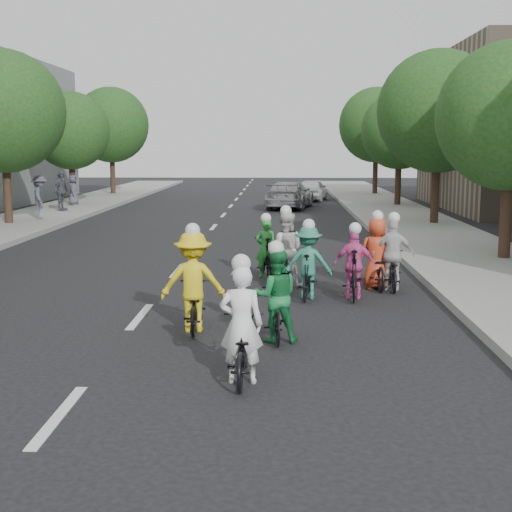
{
  "coord_description": "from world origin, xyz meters",
  "views": [
    {
      "loc": [
        2.62,
        -13.0,
        3.18
      ],
      "look_at": [
        2.15,
        1.09,
        1.0
      ],
      "focal_mm": 50.0,
      "sensor_mm": 36.0,
      "label": 1
    }
  ],
  "objects_px": {
    "cyclist_1": "(276,303)",
    "spectator_1": "(61,191)",
    "follow_car_lead": "(290,195)",
    "spectator_0": "(40,197)",
    "cyclist_5": "(266,254)",
    "spectator_2": "(73,190)",
    "cyclist_6": "(285,258)",
    "cyclist_0": "(242,341)",
    "cyclist_3": "(354,270)",
    "cyclist_2": "(194,290)",
    "cyclist_7": "(308,268)",
    "cyclist_4": "(376,261)",
    "cyclist_8": "(392,263)",
    "follow_car_trail": "(312,190)"
  },
  "relations": [
    {
      "from": "cyclist_5",
      "to": "cyclist_3",
      "type": "bearing_deg",
      "value": 119.13
    },
    {
      "from": "cyclist_3",
      "to": "spectator_1",
      "type": "distance_m",
      "value": 21.97
    },
    {
      "from": "cyclist_0",
      "to": "cyclist_2",
      "type": "distance_m",
      "value": 2.84
    },
    {
      "from": "cyclist_0",
      "to": "spectator_2",
      "type": "relative_size",
      "value": 1.13
    },
    {
      "from": "follow_car_lead",
      "to": "spectator_2",
      "type": "distance_m",
      "value": 11.25
    },
    {
      "from": "follow_car_trail",
      "to": "spectator_0",
      "type": "bearing_deg",
      "value": 57.34
    },
    {
      "from": "cyclist_3",
      "to": "cyclist_8",
      "type": "height_order",
      "value": "cyclist_8"
    },
    {
      "from": "cyclist_3",
      "to": "spectator_0",
      "type": "relative_size",
      "value": 0.99
    },
    {
      "from": "follow_car_trail",
      "to": "cyclist_2",
      "type": "bearing_deg",
      "value": 94.34
    },
    {
      "from": "cyclist_6",
      "to": "spectator_0",
      "type": "height_order",
      "value": "spectator_0"
    },
    {
      "from": "cyclist_6",
      "to": "spectator_0",
      "type": "relative_size",
      "value": 1.02
    },
    {
      "from": "follow_car_trail",
      "to": "cyclist_6",
      "type": "bearing_deg",
      "value": 96.88
    },
    {
      "from": "cyclist_5",
      "to": "follow_car_lead",
      "type": "xyz_separation_m",
      "value": [
        0.85,
        19.52,
        0.12
      ]
    },
    {
      "from": "cyclist_4",
      "to": "cyclist_8",
      "type": "bearing_deg",
      "value": 155.25
    },
    {
      "from": "follow_car_lead",
      "to": "follow_car_trail",
      "type": "bearing_deg",
      "value": -93.29
    },
    {
      "from": "cyclist_0",
      "to": "cyclist_4",
      "type": "relative_size",
      "value": 1.0
    },
    {
      "from": "cyclist_0",
      "to": "cyclist_2",
      "type": "bearing_deg",
      "value": -69.47
    },
    {
      "from": "cyclist_5",
      "to": "cyclist_8",
      "type": "bearing_deg",
      "value": 143.95
    },
    {
      "from": "cyclist_2",
      "to": "cyclist_6",
      "type": "height_order",
      "value": "cyclist_2"
    },
    {
      "from": "cyclist_5",
      "to": "spectator_2",
      "type": "distance_m",
      "value": 22.15
    },
    {
      "from": "cyclist_2",
      "to": "follow_car_trail",
      "type": "xyz_separation_m",
      "value": [
        3.38,
        30.09,
        -0.08
      ]
    },
    {
      "from": "cyclist_0",
      "to": "spectator_2",
      "type": "distance_m",
      "value": 29.23
    },
    {
      "from": "cyclist_5",
      "to": "cyclist_4",
      "type": "bearing_deg",
      "value": 143.29
    },
    {
      "from": "cyclist_7",
      "to": "cyclist_8",
      "type": "distance_m",
      "value": 2.17
    },
    {
      "from": "cyclist_4",
      "to": "cyclist_6",
      "type": "bearing_deg",
      "value": -7.46
    },
    {
      "from": "follow_car_lead",
      "to": "spectator_1",
      "type": "height_order",
      "value": "spectator_1"
    },
    {
      "from": "spectator_1",
      "to": "cyclist_8",
      "type": "bearing_deg",
      "value": -130.73
    },
    {
      "from": "cyclist_8",
      "to": "cyclist_6",
      "type": "bearing_deg",
      "value": -3.33
    },
    {
      "from": "cyclist_3",
      "to": "cyclist_4",
      "type": "height_order",
      "value": "cyclist_4"
    },
    {
      "from": "cyclist_1",
      "to": "spectator_1",
      "type": "relative_size",
      "value": 0.89
    },
    {
      "from": "spectator_0",
      "to": "spectator_2",
      "type": "distance_m",
      "value": 7.28
    },
    {
      "from": "cyclist_5",
      "to": "spectator_1",
      "type": "bearing_deg",
      "value": -67.7
    },
    {
      "from": "cyclist_4",
      "to": "cyclist_6",
      "type": "xyz_separation_m",
      "value": [
        -2.04,
        0.15,
        0.05
      ]
    },
    {
      "from": "follow_car_lead",
      "to": "cyclist_7",
      "type": "bearing_deg",
      "value": 101.24
    },
    {
      "from": "cyclist_3",
      "to": "cyclist_4",
      "type": "distance_m",
      "value": 1.25
    },
    {
      "from": "cyclist_3",
      "to": "spectator_2",
      "type": "relative_size",
      "value": 1.17
    },
    {
      "from": "cyclist_0",
      "to": "cyclist_7",
      "type": "relative_size",
      "value": 1.05
    },
    {
      "from": "cyclist_0",
      "to": "cyclist_7",
      "type": "xyz_separation_m",
      "value": [
        1.11,
        5.38,
        0.09
      ]
    },
    {
      "from": "cyclist_4",
      "to": "cyclist_7",
      "type": "relative_size",
      "value": 1.05
    },
    {
      "from": "follow_car_trail",
      "to": "spectator_1",
      "type": "bearing_deg",
      "value": 46.63
    },
    {
      "from": "spectator_0",
      "to": "spectator_2",
      "type": "bearing_deg",
      "value": -14.65
    },
    {
      "from": "follow_car_lead",
      "to": "spectator_0",
      "type": "height_order",
      "value": "spectator_0"
    },
    {
      "from": "cyclist_4",
      "to": "spectator_0",
      "type": "distance_m",
      "value": 18.28
    },
    {
      "from": "cyclist_5",
      "to": "cyclist_6",
      "type": "bearing_deg",
      "value": 102.84
    },
    {
      "from": "cyclist_0",
      "to": "spectator_2",
      "type": "height_order",
      "value": "cyclist_0"
    },
    {
      "from": "spectator_0",
      "to": "follow_car_lead",
      "type": "bearing_deg",
      "value": -75.73
    },
    {
      "from": "cyclist_3",
      "to": "cyclist_6",
      "type": "bearing_deg",
      "value": -35.89
    },
    {
      "from": "follow_car_lead",
      "to": "spectator_1",
      "type": "bearing_deg",
      "value": 28.6
    },
    {
      "from": "cyclist_3",
      "to": "cyclist_7",
      "type": "bearing_deg",
      "value": 8.66
    },
    {
      "from": "follow_car_lead",
      "to": "spectator_0",
      "type": "bearing_deg",
      "value": 45.39
    }
  ]
}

